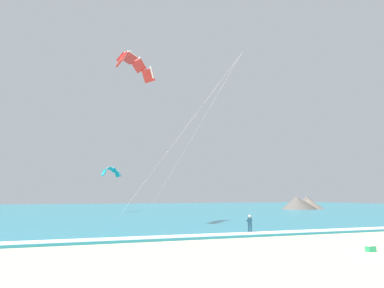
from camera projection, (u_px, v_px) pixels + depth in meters
name	position (u px, v px, depth m)	size (l,w,h in m)	color
sea	(145.00, 209.00, 86.66)	(200.00, 120.00, 0.20)	teal
surf_foam	(296.00, 231.00, 31.87)	(200.00, 1.75, 0.04)	white
surfboard	(250.00, 234.00, 31.41)	(0.97, 1.46, 0.09)	white
kitesurfer	(250.00, 224.00, 31.55)	(0.66, 0.65, 1.69)	#143347
kite_primary	(134.00, 63.00, 38.53)	(10.98, 10.30, 17.20)	red
kite_distant	(110.00, 171.00, 69.69)	(4.26, 4.37, 1.99)	teal
headland_right	(304.00, 203.00, 85.79)	(12.16, 10.26, 3.35)	#56514C
cooler_box	(371.00, 248.00, 21.83)	(0.58, 0.38, 0.40)	#238E5B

